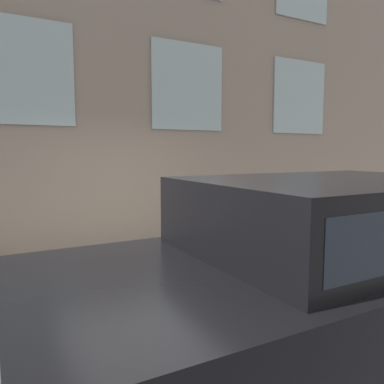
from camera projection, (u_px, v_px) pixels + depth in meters
name	position (u px, v px, depth m)	size (l,w,h in m)	color
ground_plane	(180.00, 312.00, 4.40)	(80.00, 80.00, 0.00)	#47474C
sidewalk	(143.00, 276.00, 5.44)	(2.39, 60.00, 0.14)	#9E9B93
building_facade	(110.00, 19.00, 6.19)	(0.33, 40.00, 8.14)	gray
fire_hydrant	(183.00, 253.00, 4.97)	(0.28, 0.41, 0.77)	gold
person	(200.00, 219.00, 5.37)	(0.31, 0.20, 1.28)	navy
parked_car_black_near	(335.00, 259.00, 3.30)	(2.07, 5.30, 1.64)	black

